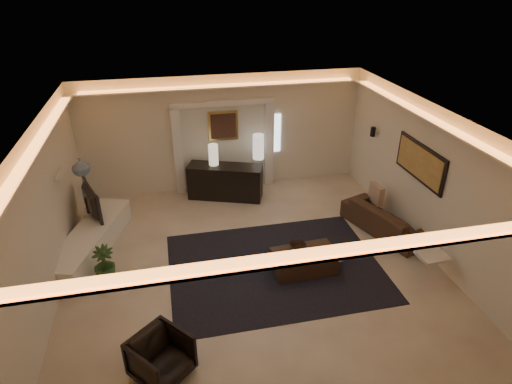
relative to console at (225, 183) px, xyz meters
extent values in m
plane|color=beige|center=(0.09, -2.83, -0.40)|extent=(7.00, 7.00, 0.00)
plane|color=white|center=(0.09, -2.83, 2.50)|extent=(7.00, 7.00, 0.00)
plane|color=beige|center=(0.09, 0.67, 1.05)|extent=(7.00, 0.00, 7.00)
plane|color=beige|center=(0.09, -6.33, 1.05)|extent=(7.00, 0.00, 7.00)
plane|color=beige|center=(-3.41, -2.83, 1.05)|extent=(0.00, 7.00, 7.00)
plane|color=beige|center=(3.59, -2.83, 1.05)|extent=(0.00, 7.00, 7.00)
cube|color=silver|center=(0.09, -2.83, 2.22)|extent=(7.00, 7.00, 0.04)
cube|color=white|center=(1.44, 0.65, 0.95)|extent=(0.25, 0.03, 1.00)
cube|color=black|center=(0.49, -3.03, -0.39)|extent=(4.00, 3.00, 0.01)
cube|color=silver|center=(-1.06, 0.57, 0.70)|extent=(0.22, 0.20, 2.20)
cube|color=silver|center=(1.24, 0.57, 0.70)|extent=(0.22, 0.20, 2.20)
cube|color=silver|center=(0.09, 0.57, 1.85)|extent=(2.52, 0.20, 0.12)
cube|color=tan|center=(0.09, 0.64, 1.25)|extent=(0.74, 0.04, 0.74)
cube|color=#4C2D1E|center=(0.09, 0.61, 1.25)|extent=(0.62, 0.02, 0.62)
cube|color=black|center=(3.56, -2.53, 1.30)|extent=(0.04, 1.64, 0.74)
cube|color=tan|center=(3.53, -2.53, 1.30)|extent=(0.02, 1.50, 0.62)
cylinder|color=black|center=(3.47, -0.63, 1.28)|extent=(0.12, 0.12, 0.22)
cube|color=silver|center=(-3.35, -1.43, 1.25)|extent=(0.10, 0.55, 0.04)
cube|color=black|center=(0.00, 0.00, 0.00)|extent=(1.88, 1.14, 0.90)
cylinder|color=beige|center=(-0.25, 0.14, 0.69)|extent=(0.25, 0.25, 0.52)
cylinder|color=silver|center=(0.90, 0.28, 0.69)|extent=(0.37, 0.37, 0.63)
cube|color=silver|center=(-3.02, -1.72, -0.18)|extent=(1.48, 2.77, 0.50)
imported|color=black|center=(-3.06, -1.07, 0.37)|extent=(1.11, 0.54, 0.65)
cylinder|color=#311D14|center=(-3.06, -0.95, 0.24)|extent=(0.15, 0.15, 0.35)
imported|color=slate|center=(-2.93, -1.64, 1.44)|extent=(0.34, 0.34, 0.34)
imported|color=#28471F|center=(-2.65, -2.70, -0.05)|extent=(0.43, 0.43, 0.69)
imported|color=#3A2A18|center=(3.14, -2.28, -0.11)|extent=(2.13, 1.40, 0.58)
cube|color=#FCE5C4|center=(3.13, -4.01, 0.15)|extent=(0.54, 0.45, 0.06)
cube|color=tan|center=(3.24, -1.60, 0.15)|extent=(0.16, 0.45, 0.45)
cube|color=black|center=(0.99, -3.24, -0.20)|extent=(1.21, 0.71, 0.44)
imported|color=black|center=(0.91, -3.06, 0.05)|extent=(0.32, 0.32, 0.08)
cube|color=beige|center=(1.58, -3.56, 0.02)|extent=(0.28, 0.25, 0.03)
imported|color=#322820|center=(-1.69, -5.08, -0.06)|extent=(1.02, 1.03, 0.67)
camera|label=1|loc=(-1.31, -9.49, 4.75)|focal=30.28mm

